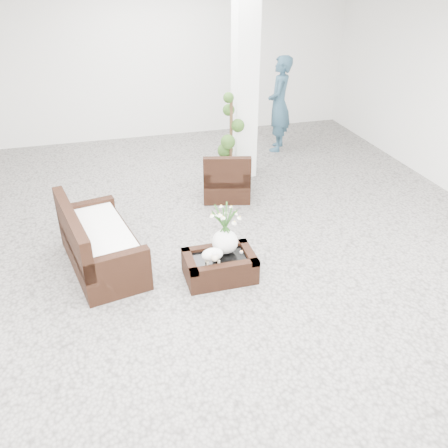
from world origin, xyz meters
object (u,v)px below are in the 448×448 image
object	(u,v)px
coffee_table	(220,267)
loveseat	(101,236)
topiary	(231,140)
armchair	(227,174)

from	to	relation	value
coffee_table	loveseat	size ratio (longest dim) A/B	0.53
topiary	loveseat	bearing A→B (deg)	-138.73
loveseat	topiary	xyz separation A→B (m)	(2.44, 2.14, 0.38)
armchair	topiary	size ratio (longest dim) A/B	0.51
loveseat	topiary	distance (m)	3.27
coffee_table	loveseat	distance (m)	1.64
armchair	topiary	bearing A→B (deg)	-99.43
loveseat	topiary	size ratio (longest dim) A/B	1.02
coffee_table	topiary	xyz separation A→B (m)	(0.99, 2.85, 0.67)
armchair	loveseat	distance (m)	2.73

